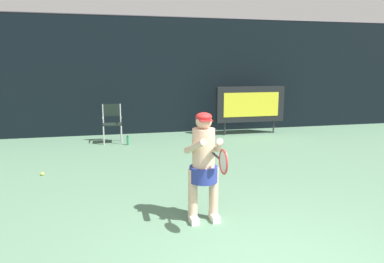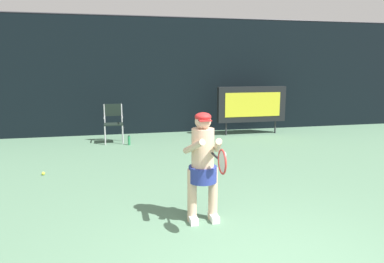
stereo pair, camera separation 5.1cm
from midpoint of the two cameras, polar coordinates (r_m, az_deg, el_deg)
backdrop_screen at (r=11.57m, az=-5.20°, el=8.73°), size 18.00×0.12×3.66m
scoreboard at (r=11.42m, az=9.57°, el=4.26°), size 2.20×0.21×1.50m
umpire_chair at (r=10.31m, az=-12.22°, el=1.66°), size 0.52×0.44×1.08m
water_bottle at (r=9.99m, az=-9.80°, el=-1.42°), size 0.07×0.07×0.27m
tennis_player at (r=4.94m, az=2.05°, el=-4.87°), size 0.54×0.62×1.53m
tennis_racket at (r=4.38m, az=5.04°, el=-4.73°), size 0.03×0.60×0.31m
tennis_ball_loose at (r=7.77m, az=-22.33°, el=-6.17°), size 0.07×0.07×0.07m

